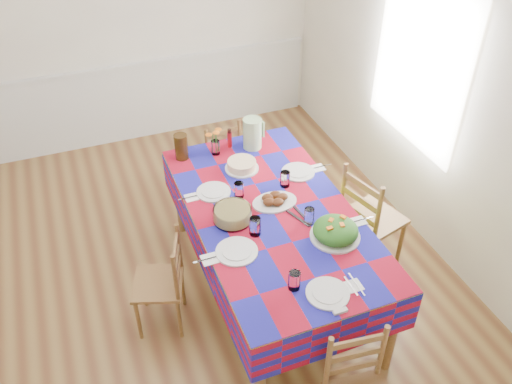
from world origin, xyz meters
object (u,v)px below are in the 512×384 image
tea_pitcher (181,147)px  chair_far (218,159)px  meat_platter (274,200)px  dining_table (272,221)px  chair_left (163,283)px  green_pitcher (252,133)px  chair_right (369,220)px

tea_pitcher → chair_far: 0.81m
meat_platter → chair_far: 1.35m
dining_table → chair_left: (-0.87, -0.01, -0.32)m
dining_table → green_pitcher: size_ratio=7.87×
green_pitcher → tea_pitcher: 0.61m
tea_pitcher → chair_right: bearing=-35.7°
meat_platter → chair_left: size_ratio=0.41×
chair_far → meat_platter: bearing=83.0°
chair_right → meat_platter: bearing=67.9°
dining_table → tea_pitcher: 1.04m
tea_pitcher → chair_right: size_ratio=0.22×
dining_table → meat_platter: meat_platter is taller
dining_table → chair_left: size_ratio=2.54×
chair_far → tea_pitcher: bearing=36.0°
chair_far → chair_right: chair_right is taller
meat_platter → green_pitcher: 0.80m
tea_pitcher → chair_left: size_ratio=0.26×
chair_left → chair_right: size_ratio=0.84×
chair_left → tea_pitcher: bearing=174.1°
dining_table → chair_left: 0.93m
dining_table → chair_right: (0.86, -0.01, -0.25)m
green_pitcher → dining_table: bearing=-101.3°
tea_pitcher → chair_far: (0.44, 0.44, -0.51)m
meat_platter → chair_left: meat_platter is taller
chair_far → chair_right: bearing=112.9°
dining_table → chair_far: chair_far is taller
chair_right → green_pitcher: bearing=22.7°
meat_platter → tea_pitcher: (-0.49, 0.84, 0.08)m
tea_pitcher → chair_left: (-0.43, -0.93, -0.53)m
meat_platter → green_pitcher: (0.12, 0.78, 0.11)m
green_pitcher → chair_left: green_pitcher is taller
dining_table → chair_far: (0.01, 1.36, -0.31)m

